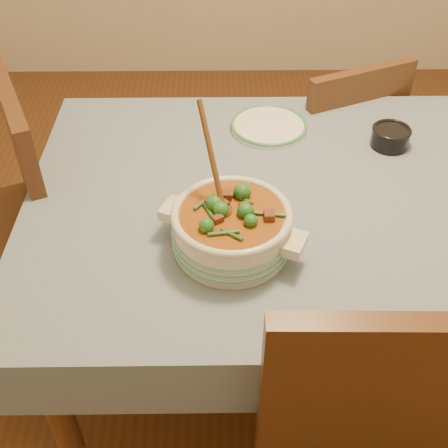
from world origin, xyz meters
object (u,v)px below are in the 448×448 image
white_plate (269,126)px  condiment_bowl (391,136)px  stew_casserole (231,226)px  chair_far (333,148)px  dining_table (329,220)px  chair_left (3,218)px

white_plate → condiment_bowl: bearing=-15.4°
stew_casserole → chair_far: (0.41, 0.81, -0.34)m
stew_casserole → condiment_bowl: stew_casserole is taller
dining_table → condiment_bowl: 0.34m
condiment_bowl → chair_far: (-0.08, 0.37, -0.30)m
white_plate → chair_left: chair_left is taller
dining_table → condiment_bowl: size_ratio=13.05×
condiment_bowl → chair_far: size_ratio=0.15×
white_plate → dining_table: bearing=-65.7°
stew_casserole → white_plate: (0.13, 0.54, -0.06)m
condiment_bowl → chair_left: size_ratio=0.13×
condiment_bowl → chair_left: (-1.20, -0.09, -0.24)m
white_plate → chair_far: size_ratio=0.28×
condiment_bowl → stew_casserole: bearing=-138.2°
stew_casserole → white_plate: bearing=76.3°
dining_table → stew_casserole: size_ratio=4.57×
condiment_bowl → chair_far: 0.48m
white_plate → stew_casserole: bearing=-103.7°
white_plate → condiment_bowl: (0.36, -0.10, 0.02)m
stew_casserole → white_plate: 0.56m
dining_table → condiment_bowl: bearing=48.9°
dining_table → stew_casserole: (-0.28, -0.20, 0.16)m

